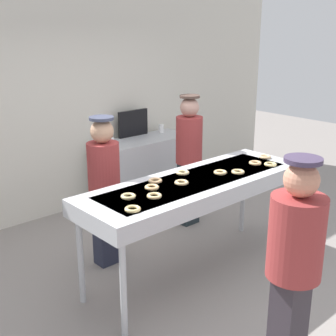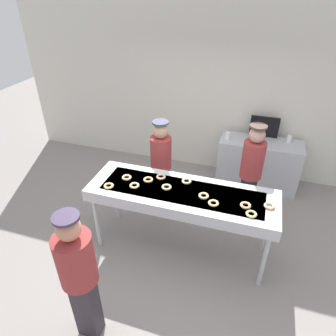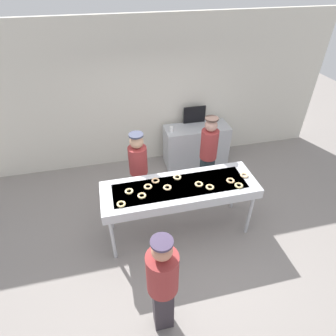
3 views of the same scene
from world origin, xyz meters
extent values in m
plane|color=gray|center=(0.00, 0.00, 0.00)|extent=(16.00, 16.00, 0.00)
cube|color=silver|center=(0.00, 2.42, 1.56)|extent=(8.00, 0.12, 3.13)
cube|color=#B7BABF|center=(0.00, 0.00, 0.94)|extent=(2.49, 0.80, 0.16)
cube|color=slate|center=(0.00, 0.00, 0.98)|extent=(2.12, 0.56, 0.08)
cylinder|color=#B7BABF|center=(-1.15, -0.32, 0.43)|extent=(0.06, 0.06, 0.86)
cylinder|color=#B7BABF|center=(1.15, -0.32, 0.43)|extent=(0.06, 0.06, 0.86)
cylinder|color=#B7BABF|center=(-1.15, 0.32, 0.43)|extent=(0.06, 0.06, 0.86)
cylinder|color=#B7BABF|center=(1.15, 0.32, 0.43)|extent=(0.06, 0.06, 0.86)
torus|color=#F1CE89|center=(0.30, -0.04, 1.04)|extent=(0.18, 0.18, 0.03)
torus|color=#F4C383|center=(-0.50, 0.08, 1.04)|extent=(0.14, 0.14, 0.03)
torus|color=#F6C687|center=(0.82, -0.08, 1.04)|extent=(0.19, 0.19, 0.03)
torus|color=#ECD48E|center=(-0.80, 0.04, 1.04)|extent=(0.14, 0.14, 0.03)
torus|color=#EDC48D|center=(1.10, 0.00, 1.04)|extent=(0.18, 0.18, 0.03)
torus|color=#E5C483|center=(0.44, -0.15, 1.04)|extent=(0.15, 0.15, 0.03)
torus|color=#E7C58A|center=(-0.21, -0.01, 1.04)|extent=(0.16, 0.16, 0.03)
torus|color=#F2D487|center=(-0.95, -0.21, 1.04)|extent=(0.14, 0.14, 0.03)
torus|color=#EFD18B|center=(-0.63, -0.10, 1.04)|extent=(0.17, 0.17, 0.03)
torus|color=#F8C38A|center=(-0.36, 0.20, 1.04)|extent=(0.18, 0.18, 0.03)
torus|color=#E6CE85|center=(0.90, -0.22, 1.04)|extent=(0.17, 0.17, 0.03)
torus|color=beige|center=(0.01, 0.21, 1.04)|extent=(0.15, 0.15, 0.03)
cube|color=#232739|center=(-0.55, 0.78, 0.41)|extent=(0.24, 0.18, 0.82)
cylinder|color=#993333|center=(-0.55, 0.78, 1.08)|extent=(0.33, 0.33, 0.52)
sphere|color=tan|center=(-0.55, 0.78, 1.45)|extent=(0.23, 0.23, 0.23)
cylinder|color=#393D53|center=(-0.55, 0.78, 1.59)|extent=(0.25, 0.25, 0.03)
cube|color=#202B30|center=(0.82, 0.94, 0.41)|extent=(0.24, 0.18, 0.82)
cylinder|color=#993333|center=(0.82, 0.94, 1.11)|extent=(0.33, 0.33, 0.58)
sphere|color=tan|center=(0.82, 0.94, 1.51)|extent=(0.23, 0.23, 0.23)
cylinder|color=#48352E|center=(0.82, 0.94, 1.64)|extent=(0.24, 0.24, 0.03)
cube|color=#312B32|center=(-0.61, -1.51, 0.44)|extent=(0.24, 0.18, 0.87)
cylinder|color=#993333|center=(-0.61, -1.51, 1.15)|extent=(0.36, 0.36, 0.56)
sphere|color=tan|center=(-0.61, -1.51, 1.55)|extent=(0.23, 0.23, 0.23)
cylinder|color=#41344F|center=(-0.61, -1.51, 1.67)|extent=(0.24, 0.24, 0.03)
cube|color=#B7BABF|center=(0.93, 1.97, 0.46)|extent=(1.44, 0.57, 0.91)
cylinder|color=white|center=(0.33, 1.90, 0.97)|extent=(0.08, 0.08, 0.12)
cylinder|color=white|center=(1.38, 2.10, 0.97)|extent=(0.08, 0.08, 0.12)
cube|color=black|center=(0.93, 2.20, 1.10)|extent=(0.50, 0.04, 0.38)
camera|label=1|loc=(-3.02, -2.95, 2.47)|focal=48.89mm
camera|label=2|loc=(0.79, -3.08, 3.38)|focal=32.39mm
camera|label=3|loc=(-0.96, -3.25, 3.92)|focal=30.14mm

